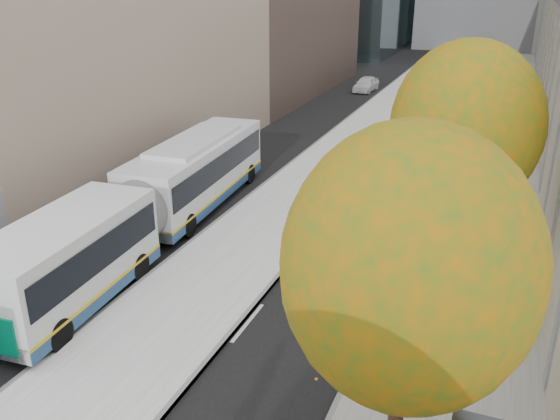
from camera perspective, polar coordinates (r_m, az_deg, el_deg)
The scene contains 6 objects.
bus_platform at distance 33.24m, azimuth 5.62°, elevation 5.05°, with size 4.25×150.00×0.15m, color #B0B0B0.
sidewalk at distance 32.11m, azimuth 19.45°, elevation 3.20°, with size 4.75×150.00×0.08m, color gray.
tree_c at distance 9.76m, azimuth 12.33°, elevation -5.50°, with size 4.20×4.20×7.28m.
tree_d at distance 18.15m, azimuth 17.44°, elevation 7.56°, with size 4.40×4.40×7.60m.
bus_far at distance 23.04m, azimuth -12.13°, elevation 0.84°, with size 3.57×17.29×2.86m.
distant_car at distance 53.06m, azimuth 8.28°, elevation 11.92°, with size 1.52×3.78×1.29m, color silver.
Camera 1 is at (4.79, 4.38, 9.66)m, focal length 38.00 mm.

